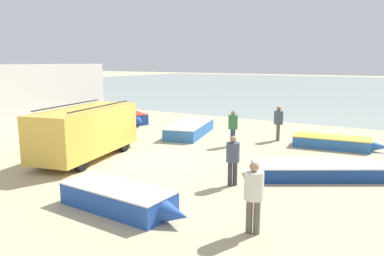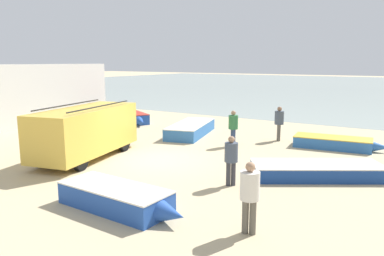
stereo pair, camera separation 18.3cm
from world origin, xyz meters
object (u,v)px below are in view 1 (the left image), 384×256
at_px(fishing_rowboat_3, 122,199).
at_px(fisherman_1, 278,120).
at_px(fishing_rowboat_0, 127,117).
at_px(fisherman_2, 233,156).
at_px(parked_van, 86,131).
at_px(fisherman_3, 233,125).
at_px(fishing_rowboat_2, 335,142).
at_px(fisherman_0, 254,191).
at_px(fishing_rowboat_1, 321,170).
at_px(fishing_rowboat_4, 191,128).

height_order(fishing_rowboat_3, fisherman_1, fisherman_1).
xyz_separation_m(fishing_rowboat_0, fisherman_2, (11.29, -7.90, 0.63)).
xyz_separation_m(fishing_rowboat_3, fisherman_1, (0.62, 10.74, 0.71)).
bearing_deg(parked_van, fisherman_3, -51.77).
xyz_separation_m(fishing_rowboat_2, fisherman_3, (-4.13, -2.07, 0.74)).
bearing_deg(fisherman_3, fishing_rowboat_3, 43.32).
height_order(parked_van, fisherman_3, parked_van).
relative_size(fisherman_1, fisherman_2, 1.07).
xyz_separation_m(fishing_rowboat_2, fisherman_1, (-2.74, 0.23, 0.76)).
height_order(fisherman_0, fisherman_1, fisherman_1).
xyz_separation_m(fishing_rowboat_1, fisherman_3, (-4.63, 2.75, 0.75)).
relative_size(fisherman_0, fisherman_1, 0.99).
xyz_separation_m(fishing_rowboat_0, fisherman_3, (8.87, -2.79, 0.67)).
bearing_deg(fishing_rowboat_3, fisherman_2, 65.91).
bearing_deg(parked_van, fishing_rowboat_2, -62.02).
distance_m(fishing_rowboat_2, fisherman_1, 2.85).
distance_m(parked_van, fisherman_2, 6.50).
distance_m(fishing_rowboat_1, fisherman_0, 5.25).
distance_m(fishing_rowboat_0, fisherman_0, 16.97).
bearing_deg(fishing_rowboat_3, fishing_rowboat_0, 132.88).
bearing_deg(fishing_rowboat_4, parked_van, 156.72).
distance_m(parked_van, fishing_rowboat_1, 9.08).
distance_m(fishing_rowboat_4, fisherman_3, 3.54).
bearing_deg(fishing_rowboat_2, fisherman_2, -109.87).
height_order(fishing_rowboat_2, fisherman_0, fisherman_0).
relative_size(fishing_rowboat_2, fisherman_3, 2.46).
bearing_deg(fisherman_3, parked_van, -0.39).
bearing_deg(fishing_rowboat_0, fisherman_2, -5.74).
height_order(fishing_rowboat_0, fisherman_2, fisherman_2).
distance_m(fishing_rowboat_2, fisherman_2, 7.41).
xyz_separation_m(parked_van, fishing_rowboat_2, (8.21, 7.19, -0.88)).
xyz_separation_m(fishing_rowboat_4, fisherman_0, (7.44, -9.35, 0.70)).
height_order(fishing_rowboat_0, fishing_rowboat_4, fishing_rowboat_0).
xyz_separation_m(fishing_rowboat_1, fisherman_1, (-3.24, 5.04, 0.77)).
bearing_deg(fishing_rowboat_1, fisherman_0, -125.80).
bearing_deg(fishing_rowboat_4, fishing_rowboat_3, -173.61).
bearing_deg(fisherman_1, fisherman_0, 79.72).
height_order(fishing_rowboat_0, fishing_rowboat_2, fishing_rowboat_0).
xyz_separation_m(fishing_rowboat_0, fishing_rowboat_2, (13.00, -0.72, -0.07)).
relative_size(fishing_rowboat_1, fishing_rowboat_4, 0.93).
height_order(fishing_rowboat_1, fishing_rowboat_3, fishing_rowboat_3).
height_order(fishing_rowboat_0, fisherman_1, fisherman_1).
distance_m(parked_van, fishing_rowboat_3, 5.93).
distance_m(fisherman_0, fisherman_1, 10.62).
bearing_deg(fishing_rowboat_2, parked_van, -145.24).
height_order(fishing_rowboat_1, fisherman_3, fisherman_3).
xyz_separation_m(fisherman_1, fisherman_3, (-1.39, -2.29, -0.02)).
xyz_separation_m(parked_van, fisherman_1, (5.47, 7.42, -0.12)).
distance_m(fishing_rowboat_3, fisherman_0, 3.61).
relative_size(fishing_rowboat_3, fishing_rowboat_4, 0.73).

